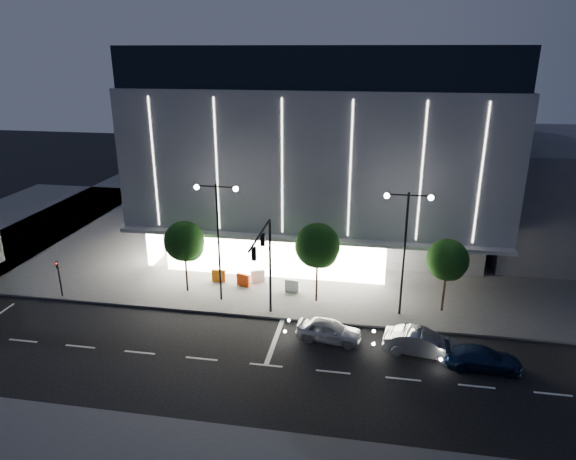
% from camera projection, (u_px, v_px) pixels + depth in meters
% --- Properties ---
extents(ground, '(160.00, 160.00, 0.00)m').
position_uv_depth(ground, '(240.00, 348.00, 32.19)').
color(ground, black).
rests_on(ground, ground).
extents(sidewalk_museum, '(70.00, 40.00, 0.15)m').
position_uv_depth(sidewalk_museum, '(345.00, 228.00, 53.67)').
color(sidewalk_museum, '#474747').
rests_on(sidewalk_museum, ground).
extents(museum, '(30.00, 25.80, 18.00)m').
position_uv_depth(museum, '(326.00, 142.00, 49.36)').
color(museum, '#4C4C51').
rests_on(museum, ground).
extents(annex_building, '(16.00, 20.00, 10.00)m').
position_uv_depth(annex_building, '(568.00, 191.00, 48.68)').
color(annex_building, '#4C4C51').
rests_on(annex_building, ground).
extents(traffic_mast, '(0.33, 5.89, 7.07)m').
position_uv_depth(traffic_mast, '(265.00, 255.00, 33.46)').
color(traffic_mast, black).
rests_on(traffic_mast, ground).
extents(street_lamp_west, '(3.16, 0.36, 9.00)m').
position_uv_depth(street_lamp_west, '(218.00, 226.00, 36.26)').
color(street_lamp_west, black).
rests_on(street_lamp_west, ground).
extents(street_lamp_east, '(3.16, 0.36, 9.00)m').
position_uv_depth(street_lamp_east, '(405.00, 236.00, 34.19)').
color(street_lamp_east, black).
rests_on(street_lamp_east, ground).
extents(ped_signal_far, '(0.22, 0.24, 3.00)m').
position_uv_depth(ped_signal_far, '(59.00, 275.00, 38.14)').
color(ped_signal_far, black).
rests_on(ped_signal_far, ground).
extents(tree_left, '(3.02, 3.02, 5.72)m').
position_uv_depth(tree_left, '(185.00, 243.00, 38.33)').
color(tree_left, black).
rests_on(tree_left, ground).
extents(tree_mid, '(3.25, 3.25, 6.15)m').
position_uv_depth(tree_mid, '(318.00, 248.00, 36.63)').
color(tree_mid, black).
rests_on(tree_mid, ground).
extents(tree_right, '(2.91, 2.91, 5.51)m').
position_uv_depth(tree_right, '(447.00, 262.00, 35.34)').
color(tree_right, black).
rests_on(tree_right, ground).
extents(car_lead, '(4.42, 2.25, 1.44)m').
position_uv_depth(car_lead, '(329.00, 330.00, 32.88)').
color(car_lead, '#B7B8BF').
rests_on(car_lead, ground).
extents(car_second, '(4.79, 2.22, 1.52)m').
position_uv_depth(car_second, '(422.00, 343.00, 31.42)').
color(car_second, '#A3A6AB').
rests_on(car_second, ground).
extents(car_third, '(4.45, 1.91, 1.28)m').
position_uv_depth(car_third, '(483.00, 358.00, 30.05)').
color(car_third, '#112143').
rests_on(car_third, ground).
extents(barrier_a, '(1.10, 0.27, 1.00)m').
position_uv_depth(barrier_a, '(219.00, 276.00, 40.97)').
color(barrier_a, orange).
rests_on(barrier_a, sidewalk_museum).
extents(barrier_b, '(1.10, 0.68, 1.00)m').
position_uv_depth(barrier_b, '(258.00, 276.00, 40.89)').
color(barrier_b, silver).
rests_on(barrier_b, sidewalk_museum).
extents(barrier_c, '(1.12, 0.61, 1.00)m').
position_uv_depth(barrier_c, '(243.00, 280.00, 40.19)').
color(barrier_c, '#F03E0D').
rests_on(barrier_c, sidewalk_museum).
extents(barrier_d, '(1.12, 0.39, 1.00)m').
position_uv_depth(barrier_d, '(292.00, 286.00, 39.23)').
color(barrier_d, white).
rests_on(barrier_d, sidewalk_museum).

